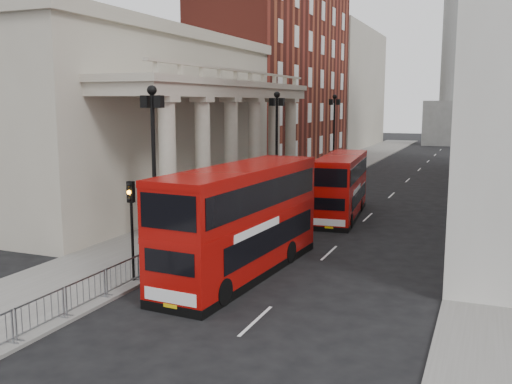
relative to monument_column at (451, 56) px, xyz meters
name	(u,v)px	position (x,y,z in m)	size (l,w,h in m)	color
ground	(116,299)	(-6.00, -92.00, -15.98)	(260.00, 260.00, 0.00)	black
sidewalk_west	(290,188)	(-9.00, -62.00, -15.92)	(6.00, 140.00, 0.12)	slate
sidewalk_east	(488,200)	(7.50, -62.00, -15.92)	(3.00, 140.00, 0.12)	slate
kerb	(322,190)	(-6.05, -62.00, -15.91)	(0.20, 140.00, 0.14)	slate
portico_building	(141,126)	(-16.50, -74.00, -9.98)	(9.00, 28.00, 12.00)	#A59D8A
brick_building	(280,75)	(-16.50, -44.00, -4.98)	(9.00, 32.00, 22.00)	maroon
west_building_far	(343,89)	(-16.50, -12.00, -5.98)	(9.00, 30.00, 20.00)	#A59D8A
monument_column	(451,56)	(0.00, 0.00, 0.00)	(8.00, 8.00, 54.20)	#60605E
lamp_post_south	(154,165)	(-6.60, -88.00, -11.07)	(1.05, 0.44, 8.32)	black
lamp_post_mid	(277,142)	(-6.60, -72.00, -11.07)	(1.05, 0.44, 8.32)	black
lamp_post_north	(334,132)	(-6.60, -56.00, -11.07)	(1.05, 0.44, 8.32)	black
traffic_light	(131,212)	(-6.50, -90.02, -12.88)	(0.28, 0.33, 4.30)	black
crowd_barriers	(139,267)	(-6.35, -89.78, -15.31)	(0.50, 18.75, 1.10)	gray
bus_near	(241,219)	(-2.73, -87.05, -13.43)	(3.47, 11.47, 4.89)	#990A07
bus_far	(341,185)	(-1.72, -72.59, -13.79)	(3.28, 9.89, 4.19)	#B20C08
pedestrian_a	(220,207)	(-8.76, -76.81, -15.06)	(0.59, 0.39, 1.61)	black
pedestrian_b	(223,195)	(-10.63, -72.45, -15.05)	(0.79, 0.62, 1.63)	black
pedestrian_c	(223,197)	(-9.99, -73.75, -14.99)	(0.85, 0.56, 1.75)	black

